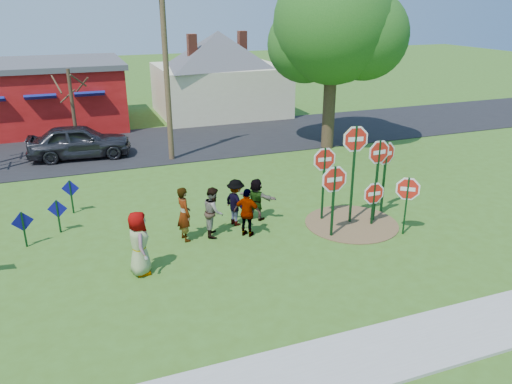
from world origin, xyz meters
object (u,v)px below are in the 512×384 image
at_px(stop_sign_c, 378,162).
at_px(person_b, 184,214).
at_px(stop_sign_b, 355,150).
at_px(person_a, 139,243).
at_px(stop_sign_a, 334,186).
at_px(utility_pole, 166,67).
at_px(leafy_tree, 336,30).
at_px(stop_sign_d, 386,160).
at_px(suv, 79,141).

distance_m(stop_sign_c, person_b, 6.67).
bearing_deg(stop_sign_b, person_a, -164.54).
xyz_separation_m(stop_sign_a, person_a, (-6.18, -0.20, -0.82)).
relative_size(utility_pole, leafy_tree, 0.92).
bearing_deg(person_a, stop_sign_c, -85.58).
xyz_separation_m(stop_sign_d, person_b, (-7.21, 0.29, -1.09)).
bearing_deg(person_b, stop_sign_b, -106.80).
height_order(person_a, person_b, person_a).
xyz_separation_m(stop_sign_b, person_a, (-7.31, -0.95, -1.69)).
xyz_separation_m(stop_sign_a, utility_pole, (-3.15, 10.20, 2.64)).
height_order(person_b, utility_pole, utility_pole).
height_order(stop_sign_b, leafy_tree, leafy_tree).
distance_m(stop_sign_d, person_b, 7.29).
bearing_deg(person_b, person_a, 125.04).
bearing_deg(person_b, stop_sign_d, -102.15).
distance_m(person_b, suv, 10.90).
height_order(stop_sign_b, utility_pole, utility_pole).
relative_size(stop_sign_d, person_b, 1.54).
distance_m(stop_sign_c, person_a, 8.26).
xyz_separation_m(stop_sign_b, person_b, (-5.66, 0.69, -1.72)).
relative_size(person_a, suv, 0.39).
relative_size(person_a, leafy_tree, 0.20).
bearing_deg(stop_sign_b, person_b, -178.91).
bearing_deg(stop_sign_d, leafy_tree, 61.32).
relative_size(stop_sign_a, person_b, 1.42).
height_order(stop_sign_b, person_a, stop_sign_b).
bearing_deg(leafy_tree, suv, 168.42).
bearing_deg(stop_sign_d, stop_sign_b, -178.11).
distance_m(stop_sign_c, utility_pole, 11.14).
relative_size(stop_sign_a, stop_sign_d, 0.93).
xyz_separation_m(stop_sign_b, stop_sign_d, (1.54, 0.40, -0.63)).
distance_m(stop_sign_a, person_b, 4.83).
bearing_deg(stop_sign_a, utility_pole, 109.18).
height_order(stop_sign_a, leafy_tree, leafy_tree).
relative_size(stop_sign_c, person_b, 1.70).
bearing_deg(suv, stop_sign_a, -144.50).
bearing_deg(stop_sign_c, person_b, 168.53).
height_order(stop_sign_d, person_a, stop_sign_d).
bearing_deg(suv, utility_pole, -109.23).
bearing_deg(stop_sign_a, person_a, -176.10).
xyz_separation_m(stop_sign_a, leafy_tree, (5.08, 9.46, 4.12)).
distance_m(person_a, person_b, 2.33).
bearing_deg(stop_sign_c, utility_pole, 114.21).
xyz_separation_m(person_a, utility_pole, (3.02, 10.40, 3.47)).
xyz_separation_m(suv, leafy_tree, (12.33, -2.53, 5.03)).
distance_m(stop_sign_a, stop_sign_b, 1.61).
relative_size(stop_sign_d, utility_pole, 0.33).
distance_m(stop_sign_a, suv, 14.04).
bearing_deg(stop_sign_a, stop_sign_d, 25.12).
height_order(utility_pole, leafy_tree, leafy_tree).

